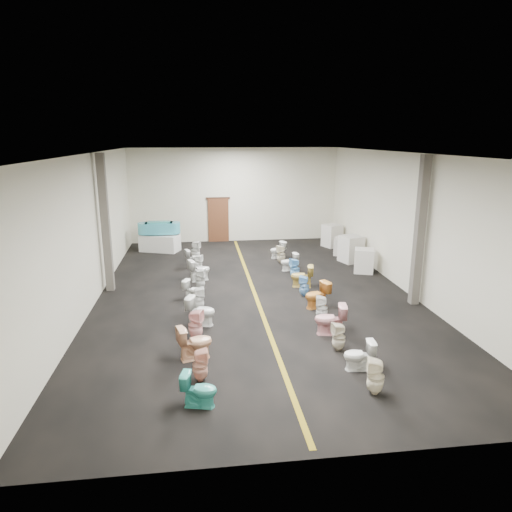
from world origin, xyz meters
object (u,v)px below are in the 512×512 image
object	(u,v)px
toilet_right_5	(317,295)
toilet_right_8	(295,269)
toilet_left_11	(196,250)
toilet_right_7	(302,276)
appliance_crate_d	(332,236)
toilet_right_9	(289,262)
toilet_right_4	(322,308)
toilet_left_0	(199,390)
appliance_crate_b	(351,249)
toilet_left_4	(201,311)
toilet_right_1	(359,355)
toilet_left_7	(200,279)
toilet_left_1	(200,365)
toilet_right_0	(376,376)
appliance_crate_a	(364,261)
appliance_crate_c	(342,246)
bathtub	(159,228)
toilet_left_5	(198,299)
toilet_left_3	(195,325)
toilet_right_3	(330,319)
toilet_left_9	(198,264)
toilet_right_6	(304,286)
toilet_left_8	(199,270)
toilet_left_2	(195,342)
toilet_left_6	(194,290)
toilet_left_10	(194,258)
toilet_right_2	(339,337)
display_table	(160,243)
toilet_right_11	(278,250)

from	to	relation	value
toilet_right_5	toilet_right_8	xyz separation A→B (m)	(-0.06, 2.95, -0.02)
toilet_left_11	toilet_right_7	distance (m)	5.44
appliance_crate_d	toilet_right_9	bearing A→B (deg)	-127.10
toilet_right_4	toilet_left_0	bearing A→B (deg)	-27.30
appliance_crate_d	toilet_right_5	bearing A→B (deg)	-109.47
appliance_crate_b	toilet_left_4	size ratio (longest dim) A/B	1.36
toilet_right_1	toilet_right_8	world-z (taller)	toilet_right_8
toilet_left_7	toilet_right_9	size ratio (longest dim) A/B	1.04
appliance_crate_b	toilet_left_1	xyz separation A→B (m)	(-6.21, -8.76, -0.19)
toilet_right_0	appliance_crate_a	bearing A→B (deg)	178.45
toilet_left_4	appliance_crate_c	bearing A→B (deg)	-22.21
bathtub	toilet_left_4	bearing A→B (deg)	-79.09
toilet_left_4	toilet_left_11	size ratio (longest dim) A/B	0.99
toilet_left_1	toilet_left_5	bearing A→B (deg)	-1.94
toilet_left_11	toilet_left_3	bearing A→B (deg)	-161.36
toilet_right_0	toilet_right_5	size ratio (longest dim) A/B	0.96
appliance_crate_d	toilet_right_3	bearing A→B (deg)	-106.62
toilet_left_9	toilet_right_6	bearing A→B (deg)	-112.48
appliance_crate_a	toilet_right_0	distance (m)	8.65
toilet_left_8	toilet_right_1	distance (m)	7.76
appliance_crate_d	toilet_left_4	bearing A→B (deg)	-125.95
toilet_left_2	toilet_left_6	bearing A→B (deg)	-15.42
bathtub	toilet_left_8	xyz separation A→B (m)	(1.73, -4.62, -0.68)
toilet_left_10	toilet_right_2	distance (m)	8.55
display_table	toilet_left_5	xyz separation A→B (m)	(1.69, -7.59, -0.01)
toilet_right_5	toilet_right_11	world-z (taller)	toilet_right_5
toilet_left_5	toilet_right_9	bearing A→B (deg)	-47.20
toilet_right_1	bathtub	bearing A→B (deg)	-151.52
toilet_right_3	toilet_right_7	xyz separation A→B (m)	(0.13, 3.88, -0.02)
toilet_right_4	toilet_right_8	world-z (taller)	toilet_right_8
appliance_crate_d	toilet_right_1	xyz separation A→B (m)	(-2.75, -11.44, -0.18)
appliance_crate_d	toilet_right_4	world-z (taller)	appliance_crate_d
toilet_left_5	toilet_right_5	xyz separation A→B (m)	(3.53, -0.18, 0.03)
toilet_left_6	toilet_left_9	size ratio (longest dim) A/B	0.96
display_table	toilet_right_7	world-z (taller)	toilet_right_7
toilet_left_0	toilet_left_6	distance (m)	5.88
toilet_left_7	appliance_crate_b	bearing A→B (deg)	-51.19
bathtub	toilet_left_11	distance (m)	2.44
toilet_left_2	toilet_right_9	distance (m)	7.70
appliance_crate_a	appliance_crate_b	size ratio (longest dim) A/B	0.83
bathtub	toilet_left_11	xyz separation A→B (m)	(1.60, -1.72, -0.67)
toilet_left_11	toilet_right_2	xyz separation A→B (m)	(3.40, -8.90, -0.05)
toilet_left_7	display_table	bearing A→B (deg)	31.98
toilet_left_9	appliance_crate_a	bearing A→B (deg)	-76.79
toilet_left_7	toilet_left_8	world-z (taller)	toilet_left_8
appliance_crate_d	toilet_right_2	bearing A→B (deg)	-105.52
appliance_crate_d	toilet_left_4	xyz separation A→B (m)	(-6.16, -8.50, -0.12)
display_table	toilet_right_8	size ratio (longest dim) A/B	2.25
toilet_right_9	toilet_right_0	bearing A→B (deg)	-9.03
toilet_left_5	toilet_left_9	size ratio (longest dim) A/B	1.05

